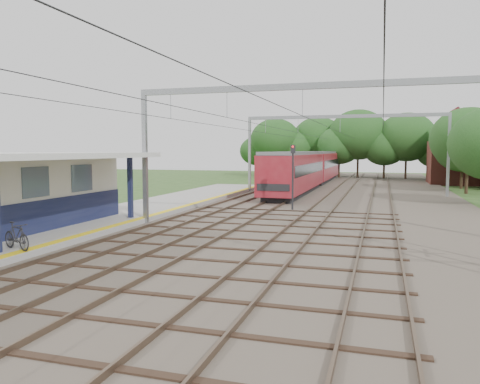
% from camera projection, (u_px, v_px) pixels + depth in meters
% --- Properties ---
extents(ground, '(160.00, 160.00, 0.00)m').
position_uv_depth(ground, '(1.00, 357.00, 8.83)').
color(ground, '#2D4C1E').
rests_on(ground, ground).
extents(ballast_bed, '(18.00, 90.00, 0.10)m').
position_uv_depth(ballast_bed, '(344.00, 200.00, 36.25)').
color(ballast_bed, '#473D33').
rests_on(ballast_bed, ground).
extents(platform, '(5.00, 52.00, 0.35)m').
position_uv_depth(platform, '(94.00, 222.00, 24.33)').
color(platform, gray).
rests_on(platform, ground).
extents(yellow_stripe, '(0.45, 52.00, 0.01)m').
position_uv_depth(yellow_stripe, '(132.00, 220.00, 23.66)').
color(yellow_stripe, yellow).
rests_on(yellow_stripe, platform).
extents(rail_tracks, '(11.80, 88.00, 0.15)m').
position_uv_depth(rail_tracks, '(311.00, 198.00, 36.96)').
color(rail_tracks, brown).
rests_on(rail_tracks, ballast_bed).
extents(catenary_system, '(17.22, 88.00, 7.00)m').
position_uv_depth(catenary_system, '(330.00, 126.00, 31.45)').
color(catenary_system, gray).
rests_on(catenary_system, ground).
extents(tree_band, '(31.72, 30.88, 8.82)m').
position_uv_depth(tree_band, '(359.00, 143.00, 61.71)').
color(tree_band, '#382619').
rests_on(tree_band, ground).
extents(house_far, '(8.00, 6.12, 8.66)m').
position_uv_depth(house_far, '(466.00, 156.00, 53.44)').
color(house_far, brown).
rests_on(house_far, ground).
extents(bicycle, '(1.72, 1.01, 1.00)m').
position_uv_depth(bicycle, '(16.00, 236.00, 16.64)').
color(bicycle, black).
rests_on(bicycle, platform).
extents(train, '(2.81, 35.01, 3.70)m').
position_uv_depth(train, '(310.00, 168.00, 49.50)').
color(train, black).
rests_on(train, ballast_bed).
extents(signal_post, '(0.33, 0.30, 4.25)m').
position_uv_depth(signal_post, '(293.00, 170.00, 29.82)').
color(signal_post, black).
rests_on(signal_post, ground).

